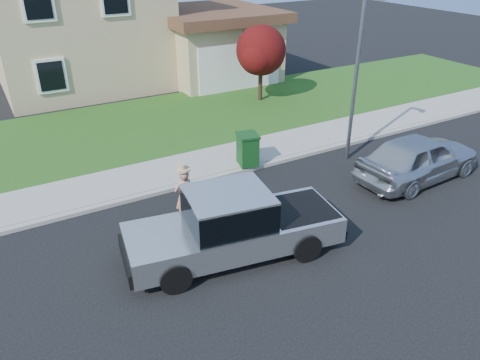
# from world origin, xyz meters

# --- Properties ---
(ground) EXTENTS (80.00, 80.00, 0.00)m
(ground) POSITION_xyz_m (0.00, 0.00, 0.00)
(ground) COLOR black
(ground) RESTS_ON ground
(curb) EXTENTS (40.00, 0.20, 0.12)m
(curb) POSITION_xyz_m (1.00, 2.90, 0.06)
(curb) COLOR gray
(curb) RESTS_ON ground
(sidewalk) EXTENTS (40.00, 2.00, 0.15)m
(sidewalk) POSITION_xyz_m (1.00, 4.00, 0.07)
(sidewalk) COLOR gray
(sidewalk) RESTS_ON ground
(lawn) EXTENTS (40.00, 7.00, 0.10)m
(lawn) POSITION_xyz_m (1.00, 8.50, 0.05)
(lawn) COLOR #174012
(lawn) RESTS_ON ground
(house) EXTENTS (14.00, 11.30, 6.85)m
(house) POSITION_xyz_m (1.31, 16.38, 3.17)
(house) COLOR tan
(house) RESTS_ON ground
(pickup_truck) EXTENTS (5.55, 2.61, 1.75)m
(pickup_truck) POSITION_xyz_m (-0.52, -0.93, 0.82)
(pickup_truck) COLOR black
(pickup_truck) RESTS_ON ground
(woman) EXTENTS (0.64, 0.48, 1.75)m
(woman) POSITION_xyz_m (-0.93, 1.06, 0.83)
(woman) COLOR tan
(woman) RESTS_ON ground
(sedan) EXTENTS (4.56, 2.04, 1.52)m
(sedan) POSITION_xyz_m (6.61, -0.31, 0.76)
(sedan) COLOR #B9BCC1
(sedan) RESTS_ON ground
(ornamental_tree) EXTENTS (2.52, 2.27, 3.46)m
(ornamental_tree) POSITION_xyz_m (6.50, 9.01, 2.31)
(ornamental_tree) COLOR black
(ornamental_tree) RESTS_ON lawn
(trash_bin) EXTENTS (0.81, 0.89, 1.08)m
(trash_bin) POSITION_xyz_m (2.27, 3.10, 0.70)
(trash_bin) COLOR #103A15
(trash_bin) RESTS_ON sidewalk
(street_lamp) EXTENTS (0.37, 0.73, 5.56)m
(street_lamp) POSITION_xyz_m (5.73, 1.94, 3.17)
(street_lamp) COLOR slate
(street_lamp) RESTS_ON ground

